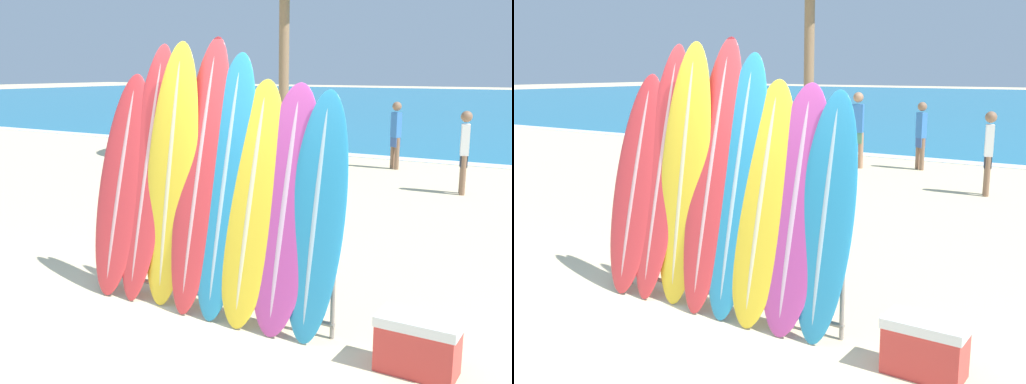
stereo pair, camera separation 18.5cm
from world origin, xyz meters
The scene contains 15 objects.
ground_plane centered at (0.00, 0.00, 0.00)m, with size 160.00×160.00×0.00m, color beige.
surfboard_rack centered at (0.04, 0.71, 0.52)m, with size 2.51×0.04×0.96m.
surfboard_slot_0 centered at (-1.05, 0.71, 1.10)m, with size 0.59×0.66×2.19m.
surfboard_slot_1 centered at (-0.74, 0.75, 1.24)m, with size 0.51×0.70×2.48m.
surfboard_slot_2 centered at (-0.43, 0.73, 1.25)m, with size 0.58×0.53×2.49m.
surfboard_slot_3 centered at (-0.10, 0.75, 1.27)m, with size 0.52×0.73×2.54m.
surfboard_slot_4 centered at (0.19, 0.74, 1.19)m, with size 0.53×0.67×2.39m.
surfboard_slot_5 centered at (0.49, 0.70, 1.08)m, with size 0.57×0.63×2.15m.
surfboard_slot_6 centered at (0.82, 0.71, 1.06)m, with size 0.60×0.60×2.13m.
surfboard_slot_7 centered at (1.12, 0.69, 1.04)m, with size 0.51×0.51×2.07m.
person_near_water centered at (0.83, 7.43, 0.82)m, with size 0.20×0.25×1.51m.
person_mid_beach centered at (-0.44, 3.87, 0.89)m, with size 0.22×0.27×1.64m.
person_far_left centered at (-2.44, 8.99, 0.94)m, with size 0.29×0.23×1.73m.
person_far_right centered at (-1.15, 9.56, 0.83)m, with size 0.26×0.24×1.52m.
cooler_box centered at (2.05, 0.51, 0.22)m, with size 0.61×0.32×0.43m.
Camera 1 is at (3.16, -3.63, 2.22)m, focal length 42.00 mm.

